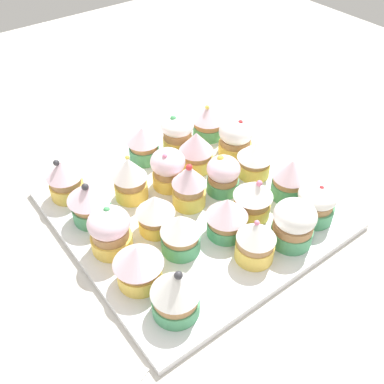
{
  "coord_description": "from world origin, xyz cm",
  "views": [
    {
      "loc": [
        30.77,
        40.71,
        50.34
      ],
      "look_at": [
        0.0,
        0.0,
        4.2
      ],
      "focal_mm": 41.34,
      "sensor_mm": 36.0,
      "label": 1
    }
  ],
  "objects_px": {
    "cupcake_0": "(208,120)",
    "napkin": "(65,374)",
    "cupcake_7": "(130,178)",
    "cupcake_17": "(180,233)",
    "cupcake_21": "(256,241)",
    "cupcake_20": "(294,223)",
    "cupcake_10": "(223,175)",
    "cupcake_5": "(196,150)",
    "cupcake_13": "(108,228)",
    "cupcake_1": "(177,132)",
    "cupcake_6": "(166,169)",
    "cupcake_22": "(175,292)",
    "cupcake_9": "(254,157)",
    "cupcake_12": "(155,212)",
    "cupcake_15": "(253,198)",
    "cupcake_3": "(65,179)",
    "cupcake_16": "(227,216)",
    "baking_tray": "(192,209)",
    "cupcake_18": "(138,263)",
    "cupcake_14": "(290,178)",
    "cupcake_19": "(316,203)",
    "cupcake_4": "(236,137)",
    "cupcake_8": "(90,201)",
    "cupcake_11": "(190,185)",
    "cupcake_2": "(144,143)"
  },
  "relations": [
    {
      "from": "cupcake_0",
      "to": "cupcake_11",
      "type": "distance_m",
      "value": 0.19
    },
    {
      "from": "cupcake_7",
      "to": "cupcake_20",
      "type": "bearing_deg",
      "value": 121.37
    },
    {
      "from": "cupcake_18",
      "to": "cupcake_20",
      "type": "height_order",
      "value": "cupcake_20"
    },
    {
      "from": "cupcake_5",
      "to": "cupcake_13",
      "type": "distance_m",
      "value": 0.22
    },
    {
      "from": "cupcake_0",
      "to": "cupcake_17",
      "type": "xyz_separation_m",
      "value": [
        0.21,
        0.2,
        -0.0
      ]
    },
    {
      "from": "cupcake_0",
      "to": "cupcake_21",
      "type": "relative_size",
      "value": 0.96
    },
    {
      "from": "cupcake_0",
      "to": "cupcake_5",
      "type": "bearing_deg",
      "value": 38.97
    },
    {
      "from": "cupcake_4",
      "to": "cupcake_16",
      "type": "height_order",
      "value": "cupcake_4"
    },
    {
      "from": "baking_tray",
      "to": "cupcake_7",
      "type": "xyz_separation_m",
      "value": [
        0.06,
        -0.08,
        0.05
      ]
    },
    {
      "from": "cupcake_20",
      "to": "cupcake_9",
      "type": "bearing_deg",
      "value": -112.42
    },
    {
      "from": "cupcake_10",
      "to": "cupcake_18",
      "type": "height_order",
      "value": "cupcake_10"
    },
    {
      "from": "cupcake_12",
      "to": "cupcake_17",
      "type": "relative_size",
      "value": 0.98
    },
    {
      "from": "cupcake_3",
      "to": "cupcake_20",
      "type": "height_order",
      "value": "same"
    },
    {
      "from": "cupcake_3",
      "to": "cupcake_6",
      "type": "relative_size",
      "value": 1.0
    },
    {
      "from": "cupcake_13",
      "to": "cupcake_21",
      "type": "height_order",
      "value": "cupcake_13"
    },
    {
      "from": "cupcake_7",
      "to": "cupcake_22",
      "type": "height_order",
      "value": "same"
    },
    {
      "from": "baking_tray",
      "to": "cupcake_4",
      "type": "height_order",
      "value": "cupcake_4"
    },
    {
      "from": "cupcake_10",
      "to": "cupcake_20",
      "type": "relative_size",
      "value": 0.95
    },
    {
      "from": "cupcake_20",
      "to": "cupcake_12",
      "type": "bearing_deg",
      "value": -43.91
    },
    {
      "from": "cupcake_0",
      "to": "napkin",
      "type": "relative_size",
      "value": 0.43
    },
    {
      "from": "cupcake_7",
      "to": "cupcake_17",
      "type": "distance_m",
      "value": 0.14
    },
    {
      "from": "cupcake_14",
      "to": "cupcake_19",
      "type": "relative_size",
      "value": 1.11
    },
    {
      "from": "cupcake_3",
      "to": "cupcake_16",
      "type": "relative_size",
      "value": 1.06
    },
    {
      "from": "cupcake_20",
      "to": "cupcake_10",
      "type": "bearing_deg",
      "value": -86.9
    },
    {
      "from": "cupcake_1",
      "to": "cupcake_15",
      "type": "xyz_separation_m",
      "value": [
        0.01,
        0.21,
        0.0
      ]
    },
    {
      "from": "cupcake_0",
      "to": "cupcake_8",
      "type": "bearing_deg",
      "value": 13.36
    },
    {
      "from": "cupcake_11",
      "to": "napkin",
      "type": "bearing_deg",
      "value": 25.62
    },
    {
      "from": "cupcake_17",
      "to": "cupcake_8",
      "type": "bearing_deg",
      "value": -61.5
    },
    {
      "from": "baking_tray",
      "to": "cupcake_12",
      "type": "xyz_separation_m",
      "value": [
        0.07,
        0.01,
        0.04
      ]
    },
    {
      "from": "cupcake_8",
      "to": "napkin",
      "type": "xyz_separation_m",
      "value": [
        0.14,
        0.2,
        -0.05
      ]
    },
    {
      "from": "cupcake_6",
      "to": "cupcake_21",
      "type": "distance_m",
      "value": 0.2
    },
    {
      "from": "cupcake_14",
      "to": "cupcake_19",
      "type": "height_order",
      "value": "cupcake_14"
    },
    {
      "from": "cupcake_7",
      "to": "cupcake_18",
      "type": "distance_m",
      "value": 0.17
    },
    {
      "from": "cupcake_1",
      "to": "cupcake_10",
      "type": "height_order",
      "value": "same"
    },
    {
      "from": "cupcake_20",
      "to": "cupcake_21",
      "type": "distance_m",
      "value": 0.07
    },
    {
      "from": "cupcake_1",
      "to": "cupcake_11",
      "type": "bearing_deg",
      "value": 62.01
    },
    {
      "from": "cupcake_2",
      "to": "cupcake_1",
      "type": "bearing_deg",
      "value": 172.88
    },
    {
      "from": "cupcake_13",
      "to": "napkin",
      "type": "height_order",
      "value": "cupcake_13"
    },
    {
      "from": "cupcake_22",
      "to": "cupcake_10",
      "type": "bearing_deg",
      "value": -144.09
    },
    {
      "from": "cupcake_12",
      "to": "cupcake_16",
      "type": "height_order",
      "value": "cupcake_16"
    },
    {
      "from": "cupcake_8",
      "to": "cupcake_17",
      "type": "height_order",
      "value": "cupcake_8"
    },
    {
      "from": "cupcake_8",
      "to": "cupcake_18",
      "type": "relative_size",
      "value": 1.08
    },
    {
      "from": "baking_tray",
      "to": "cupcake_3",
      "type": "relative_size",
      "value": 5.38
    },
    {
      "from": "cupcake_5",
      "to": "cupcake_6",
      "type": "distance_m",
      "value": 0.07
    },
    {
      "from": "cupcake_15",
      "to": "napkin",
      "type": "bearing_deg",
      "value": 9.49
    },
    {
      "from": "cupcake_1",
      "to": "cupcake_6",
      "type": "relative_size",
      "value": 0.97
    },
    {
      "from": "cupcake_18",
      "to": "cupcake_10",
      "type": "bearing_deg",
      "value": -160.25
    },
    {
      "from": "cupcake_15",
      "to": "cupcake_16",
      "type": "bearing_deg",
      "value": 5.78
    },
    {
      "from": "cupcake_17",
      "to": "cupcake_22",
      "type": "distance_m",
      "value": 0.1
    },
    {
      "from": "cupcake_1",
      "to": "cupcake_9",
      "type": "height_order",
      "value": "cupcake_1"
    }
  ]
}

